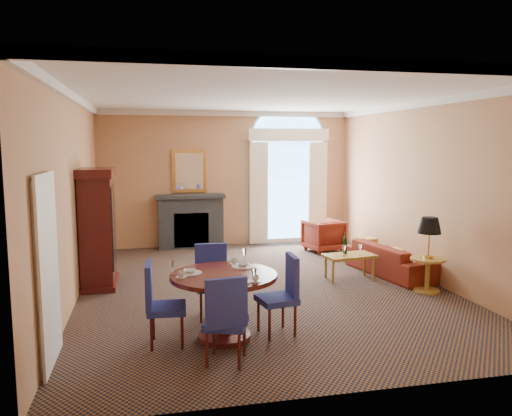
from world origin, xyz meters
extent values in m
plane|color=black|center=(0.00, 0.00, 0.00)|extent=(7.50, 7.50, 0.00)
cube|color=tan|center=(0.00, 3.75, 1.60)|extent=(6.00, 0.04, 3.20)
cube|color=tan|center=(-3.00, 0.00, 1.60)|extent=(0.04, 7.50, 3.20)
cube|color=tan|center=(3.00, 0.00, 1.60)|extent=(0.04, 7.50, 3.20)
cube|color=white|center=(0.00, 0.00, 3.20)|extent=(6.00, 7.50, 0.04)
cube|color=white|center=(0.00, 0.00, 3.14)|extent=(6.00, 7.50, 0.12)
cube|color=white|center=(-2.96, -2.40, 1.03)|extent=(0.08, 0.90, 2.06)
cube|color=#303438|center=(-0.90, 3.55, 0.60)|extent=(1.50, 0.40, 1.20)
cube|color=#303438|center=(-0.90, 3.52, 1.24)|extent=(1.60, 0.46, 0.08)
cube|color=gold|center=(-0.90, 3.72, 1.80)|extent=(0.80, 0.04, 1.00)
cube|color=white|center=(-0.90, 3.70, 1.80)|extent=(0.64, 0.02, 0.84)
cube|color=white|center=(1.50, 3.73, 1.25)|extent=(1.90, 0.04, 2.50)
cube|color=#8DBFEC|center=(1.50, 3.72, 1.25)|extent=(1.70, 0.02, 2.30)
cylinder|color=white|center=(1.50, 3.73, 2.50)|extent=(1.90, 0.04, 1.90)
cube|color=white|center=(0.75, 3.61, 1.25)|extent=(0.45, 0.06, 2.45)
cube|color=white|center=(2.25, 3.61, 1.25)|extent=(0.45, 0.06, 2.45)
cube|color=white|center=(1.50, 3.61, 2.65)|extent=(2.00, 0.08, 0.30)
cube|color=#370E0C|center=(-2.72, 0.69, 0.94)|extent=(0.51, 0.94, 1.87)
cube|color=#370E0C|center=(-2.72, 0.69, 1.95)|extent=(0.58, 1.03, 0.15)
cube|color=#370E0C|center=(-2.72, 0.69, 0.05)|extent=(0.58, 1.03, 0.09)
cylinder|color=#370E0C|center=(-0.98, -2.12, 0.81)|extent=(1.33, 1.33, 0.06)
cylinder|color=#370E0C|center=(-0.98, -2.12, 0.39)|extent=(0.18, 0.18, 0.78)
cylinder|color=#370E0C|center=(-0.98, -2.12, 0.03)|extent=(0.66, 0.66, 0.07)
cylinder|color=silver|center=(-0.69, -1.82, 0.84)|extent=(0.30, 0.30, 0.01)
imported|color=silver|center=(-0.69, -1.82, 0.87)|extent=(0.15, 0.15, 0.04)
imported|color=silver|center=(-0.77, -1.64, 0.88)|extent=(0.09, 0.09, 0.07)
cylinder|color=silver|center=(-1.39, -2.01, 0.84)|extent=(0.30, 0.30, 0.01)
imported|color=silver|center=(-1.39, -2.01, 0.87)|extent=(0.15, 0.15, 0.04)
imported|color=silver|center=(-1.51, -2.17, 0.88)|extent=(0.09, 0.09, 0.07)
cylinder|color=silver|center=(-0.88, -2.52, 0.84)|extent=(0.30, 0.30, 0.01)
imported|color=silver|center=(-0.88, -2.52, 0.87)|extent=(0.15, 0.15, 0.04)
imported|color=silver|center=(-0.68, -2.55, 0.88)|extent=(0.09, 0.09, 0.07)
cube|color=navy|center=(-1.01, -1.33, 0.45)|extent=(0.50, 0.50, 0.08)
cube|color=navy|center=(-1.02, -1.12, 0.75)|extent=(0.46, 0.08, 0.54)
cylinder|color=#370E0C|center=(-0.82, -1.17, 0.21)|extent=(0.04, 0.04, 0.41)
cylinder|color=#370E0C|center=(-1.17, -1.13, 0.21)|extent=(0.04, 0.04, 0.41)
cylinder|color=#370E0C|center=(-0.85, -1.52, 0.21)|extent=(0.04, 0.04, 0.41)
cylinder|color=#370E0C|center=(-1.20, -1.49, 0.21)|extent=(0.04, 0.04, 0.41)
cube|color=navy|center=(-1.07, -2.79, 0.45)|extent=(0.58, 0.58, 0.08)
cube|color=navy|center=(-1.09, -3.00, 0.75)|extent=(0.46, 0.12, 0.54)
cylinder|color=#370E0C|center=(-1.29, -2.90, 0.21)|extent=(0.04, 0.04, 0.41)
cylinder|color=#370E0C|center=(-0.96, -3.02, 0.21)|extent=(0.04, 0.04, 0.41)
cylinder|color=#370E0C|center=(-1.17, -2.57, 0.21)|extent=(0.04, 0.04, 0.41)
cylinder|color=#370E0C|center=(-0.84, -2.69, 0.21)|extent=(0.04, 0.04, 0.41)
cube|color=navy|center=(-0.30, -2.10, 0.45)|extent=(0.53, 0.53, 0.08)
cube|color=navy|center=(-0.10, -2.09, 0.75)|extent=(0.08, 0.46, 0.54)
cylinder|color=#370E0C|center=(-0.10, -2.24, 0.21)|extent=(0.04, 0.04, 0.41)
cylinder|color=#370E0C|center=(-0.16, -1.89, 0.21)|extent=(0.04, 0.04, 0.41)
cylinder|color=#370E0C|center=(-0.45, -2.30, 0.21)|extent=(0.04, 0.04, 0.41)
cylinder|color=#370E0C|center=(-0.51, -1.95, 0.21)|extent=(0.04, 0.04, 0.41)
cube|color=navy|center=(-1.69, -2.15, 0.45)|extent=(0.49, 0.49, 0.08)
cube|color=navy|center=(-1.89, -2.16, 0.75)|extent=(0.09, 0.46, 0.54)
cylinder|color=#370E0C|center=(-1.85, -1.96, 0.21)|extent=(0.04, 0.04, 0.41)
cylinder|color=#370E0C|center=(-1.88, -2.31, 0.21)|extent=(0.04, 0.04, 0.41)
cylinder|color=#370E0C|center=(-1.50, -1.98, 0.21)|extent=(0.04, 0.04, 0.41)
cylinder|color=#370E0C|center=(-1.52, -2.34, 0.21)|extent=(0.04, 0.04, 0.41)
imported|color=maroon|center=(2.55, 0.31, 0.29)|extent=(1.09, 2.07, 0.57)
imported|color=maroon|center=(2.02, 2.52, 0.36)|extent=(0.93, 0.95, 0.72)
cube|color=#A98332|center=(1.65, 0.15, 0.43)|extent=(0.96, 0.62, 0.05)
cylinder|color=#A98332|center=(1.27, -0.03, 0.20)|extent=(0.04, 0.04, 0.40)
cylinder|color=#A98332|center=(2.03, -0.03, 0.20)|extent=(0.04, 0.04, 0.40)
cylinder|color=#A98332|center=(1.27, 0.33, 0.20)|extent=(0.04, 0.04, 0.40)
cylinder|color=#A98332|center=(2.03, 0.33, 0.20)|extent=(0.04, 0.04, 0.40)
cylinder|color=#A98332|center=(2.60, -0.84, 0.55)|extent=(0.57, 0.57, 0.04)
cylinder|color=#A98332|center=(2.60, -0.84, 0.26)|extent=(0.08, 0.08, 0.53)
cylinder|color=#A98332|center=(2.60, -0.84, 0.02)|extent=(0.42, 0.42, 0.04)
camera|label=1|loc=(-1.88, -8.06, 2.42)|focal=35.00mm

